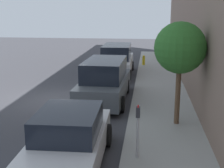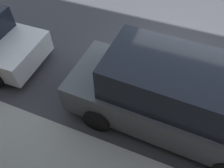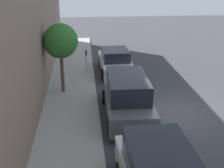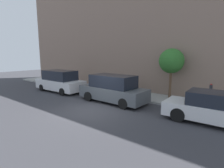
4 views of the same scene
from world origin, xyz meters
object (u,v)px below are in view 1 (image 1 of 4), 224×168
object	(u,v)px
parked_minivan_second	(105,81)
parked_minivan_third	(117,60)
fire_hydrant	(144,60)
parked_sedan_nearest	(68,141)
street_tree	(180,48)
parking_meter_near	(138,126)

from	to	relation	value
parked_minivan_second	parked_minivan_third	size ratio (longest dim) A/B	1.00
fire_hydrant	parked_minivan_third	bearing A→B (deg)	-120.61
parked_sedan_nearest	parked_minivan_second	distance (m)	6.17
parked_minivan_second	fire_hydrant	distance (m)	8.95
parked_sedan_nearest	street_tree	distance (m)	4.93
parked_minivan_third	street_tree	bearing A→B (deg)	-71.08
parked_minivan_second	parked_minivan_third	xyz separation A→B (m)	(-0.07, 5.97, 0.00)
parked_sedan_nearest	street_tree	world-z (taller)	street_tree
parked_sedan_nearest	parked_minivan_second	bearing A→B (deg)	88.99
parked_sedan_nearest	fire_hydrant	distance (m)	15.05
parking_meter_near	parked_sedan_nearest	bearing A→B (deg)	-166.94
parked_minivan_third	parking_meter_near	distance (m)	11.84
parked_minivan_third	street_tree	world-z (taller)	street_tree
parked_minivan_second	fire_hydrant	xyz separation A→B (m)	(1.60, 8.79, -0.43)
parked_minivan_third	parked_sedan_nearest	bearing A→B (deg)	-90.19
parked_sedan_nearest	parked_minivan_third	bearing A→B (deg)	89.81
parking_meter_near	fire_hydrant	world-z (taller)	parking_meter_near
parked_minivan_third	street_tree	xyz separation A→B (m)	(3.06, -8.92, 1.91)
parked_minivan_third	parking_meter_near	world-z (taller)	parked_minivan_third
parking_meter_near	street_tree	xyz separation A→B (m)	(1.29, 2.79, 1.76)
street_tree	fire_hydrant	size ratio (longest dim) A/B	5.19
parked_minivan_second	parking_meter_near	distance (m)	5.99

